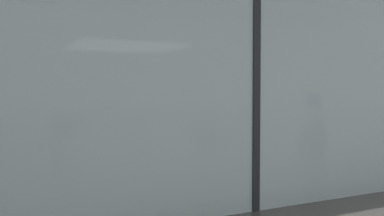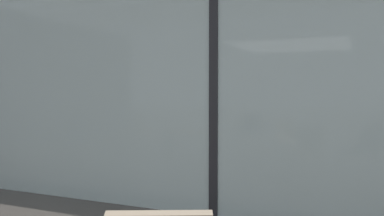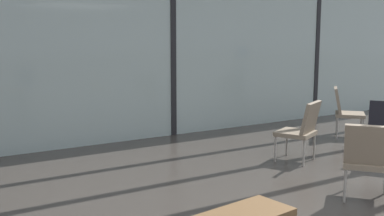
{
  "view_description": "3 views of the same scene",
  "coord_description": "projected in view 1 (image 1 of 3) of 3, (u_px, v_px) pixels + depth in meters",
  "views": [
    {
      "loc": [
        -2.99,
        0.95,
        1.47
      ],
      "look_at": [
        0.56,
        8.01,
        1.16
      ],
      "focal_mm": 39.29,
      "sensor_mm": 36.0,
      "label": 1
    },
    {
      "loc": [
        1.58,
        0.96,
        1.39
      ],
      "look_at": [
        -1.34,
        7.59,
        1.14
      ],
      "focal_mm": 37.31,
      "sensor_mm": 36.0,
      "label": 2
    },
    {
      "loc": [
        -4.06,
        -2.12,
        1.81
      ],
      "look_at": [
        -0.11,
        4.36,
        0.61
      ],
      "focal_mm": 44.44,
      "sensor_mm": 36.0,
      "label": 3
    }
  ],
  "objects": [
    {
      "name": "window_mullion_1",
      "position": [
        254.0,
        65.0,
        5.12
      ],
      "size": [
        0.1,
        0.12,
        3.6
      ],
      "primitive_type": "cube",
      "color": "black",
      "rests_on": "ground"
    },
    {
      "name": "parked_airplane",
      "position": [
        86.0,
        57.0,
        8.81
      ],
      "size": [
        11.4,
        4.39,
        4.39
      ],
      "color": "silver",
      "rests_on": "ground"
    },
    {
      "name": "glass_curtain_wall",
      "position": [
        254.0,
        65.0,
        5.12
      ],
      "size": [
        14.0,
        0.08,
        3.6
      ],
      "primitive_type": "cube",
      "color": "#A3B7B2",
      "rests_on": "ground"
    }
  ]
}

